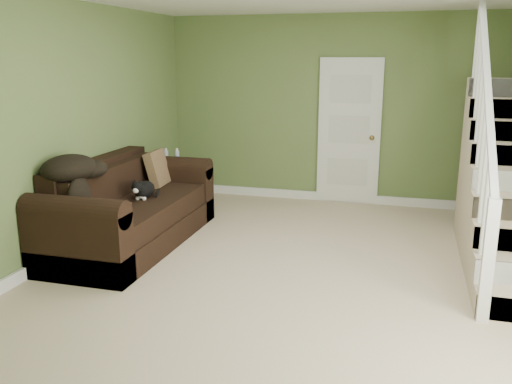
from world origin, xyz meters
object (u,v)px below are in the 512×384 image
Objects in this scene: side_table at (174,184)px; banana at (122,206)px; sofa at (129,212)px; cat at (143,190)px.

side_table is 3.90× the size of banana.
side_table is 2.04m from banana.
sofa is at bearing -83.30° from side_table.
sofa is 11.47× the size of banana.
banana is at bearing -69.89° from sofa.
side_table reaches higher than banana.
sofa is 2.94× the size of side_table.
side_table is at bearing 98.64° from cat.
banana is (-0.01, -0.45, -0.07)m from cat.
cat is (0.15, 0.09, 0.25)m from sofa.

